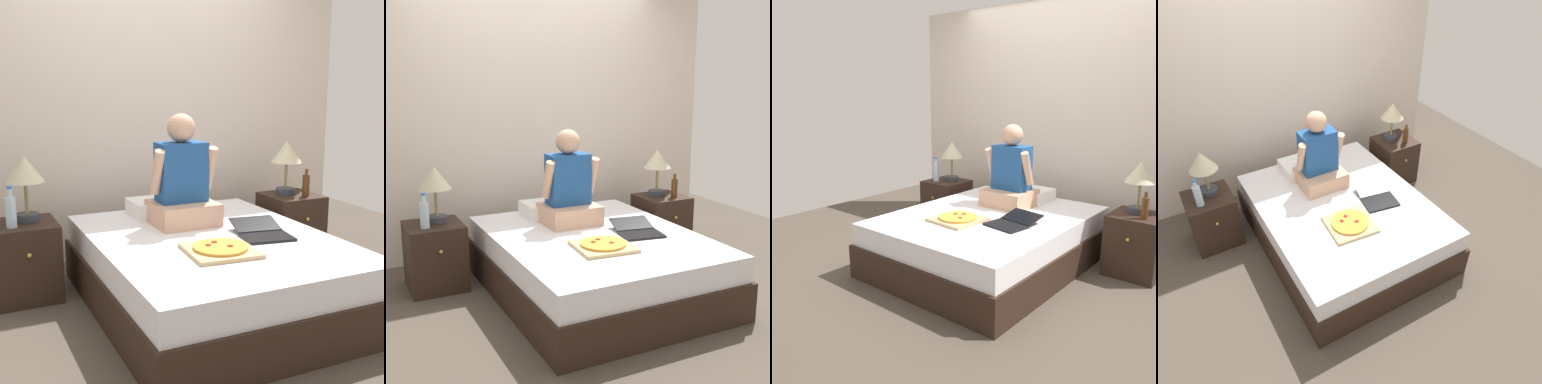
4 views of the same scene
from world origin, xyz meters
The scene contains 13 objects.
ground_plane centered at (0.00, 0.00, 0.00)m, with size 5.84×5.84×0.00m, color #4C4238.
wall_back centered at (0.00, 1.33, 1.25)m, with size 3.84×0.12×2.50m, color beige.
bed centered at (0.00, 0.00, 0.24)m, with size 1.52×1.94×0.48m.
nightstand_left centered at (-1.10, 0.66, 0.27)m, with size 0.44×0.47×0.53m.
lamp_on_left_nightstand centered at (-1.06, 0.71, 0.86)m, with size 0.26×0.26×0.45m.
water_bottle centered at (-1.18, 0.57, 0.65)m, with size 0.07×0.07×0.28m.
nightstand_right centered at (1.10, 0.66, 0.27)m, with size 0.44×0.47×0.53m.
lamp_on_right_nightstand centered at (1.07, 0.71, 0.86)m, with size 0.26×0.26×0.45m.
beer_bottle centered at (1.17, 0.56, 0.63)m, with size 0.06×0.06×0.23m.
pillow centered at (-0.05, 0.69, 0.54)m, with size 0.52×0.34×0.12m, color white.
person_seated centered at (-0.03, 0.39, 0.77)m, with size 0.47×0.40×0.78m.
laptop centered at (0.32, -0.13, 0.50)m, with size 0.38×0.46×0.07m.
pizza_box centered at (-0.10, -0.32, 0.50)m, with size 0.43×0.43×0.05m.
Camera 4 is at (-1.36, -2.45, 2.69)m, focal length 35.00 mm.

